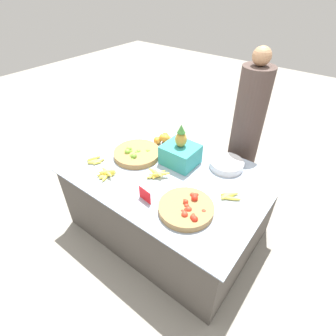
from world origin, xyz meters
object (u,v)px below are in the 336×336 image
Objects in this scene: price_sign at (145,195)px; vendor_person at (245,139)px; tomato_basket at (187,208)px; lime_bowl at (137,154)px; produce_crate at (181,153)px; metal_bowl at (227,164)px.

price_sign is 0.08× the size of vendor_person.
vendor_person is at bearing 93.03° from tomato_basket.
lime_bowl is at bearing 159.26° from tomato_basket.
metal_bowl is at bearing 28.72° from produce_crate.
produce_crate is 0.72m from vendor_person.
metal_bowl is 0.45m from vendor_person.
tomato_basket is 1.04× the size of produce_crate.
vendor_person is (-0.06, 1.10, 0.03)m from tomato_basket.
produce_crate is (-0.07, 0.56, 0.05)m from price_sign.
lime_bowl reaches higher than tomato_basket.
tomato_basket is at bearing -50.09° from produce_crate.
lime_bowl is 3.46× the size of price_sign.
produce_crate is at bearing 22.90° from lime_bowl.
produce_crate is at bearing -116.47° from vendor_person.
tomato_basket is 0.25× the size of vendor_person.
vendor_person is at bearing 94.98° from metal_bowl.
price_sign is at bearing -41.06° from lime_bowl.
lime_bowl is 0.60m from price_sign.
vendor_person reaches higher than metal_bowl.
metal_bowl is 0.76× the size of produce_crate.
produce_crate reaches higher than price_sign.
price_sign is 1.23m from vendor_person.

